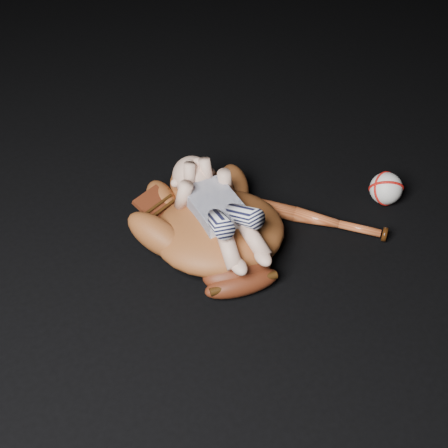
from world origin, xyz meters
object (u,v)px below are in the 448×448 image
Objects in this scene: newborn_baby at (221,209)px; baseball at (386,188)px; baseball_glove at (219,226)px; baseball_bat at (305,216)px.

newborn_baby is 0.45m from baseball.
baseball_bat is (0.22, -0.03, -0.05)m from baseball_glove.
newborn_baby reaches higher than baseball_glove.
baseball is at bearing -3.71° from newborn_baby.
newborn_baby is 0.88× the size of baseball_bat.
newborn_baby is at bearing -71.32° from baseball_glove.
newborn_baby is at bearing 170.85° from baseball.
baseball_glove is 0.05m from newborn_baby.
baseball_bat is 4.94× the size of baseball.
baseball_glove is 0.23m from baseball_bat.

